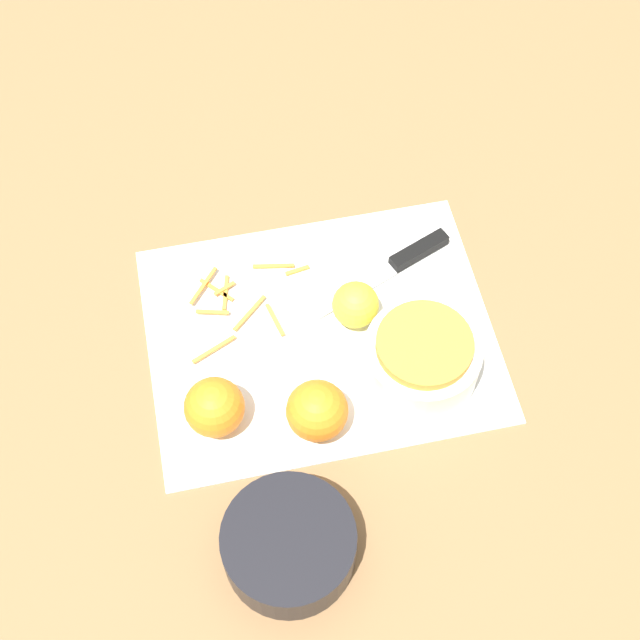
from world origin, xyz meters
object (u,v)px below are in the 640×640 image
orange_left (214,407)px  lemon (356,305)px  bowl_dark (289,545)px  knife (404,259)px  orange_right (317,411)px  bowl_speckled (422,358)px

orange_left → lemon: (-0.20, -0.11, -0.01)m
orange_left → bowl_dark: bearing=107.6°
knife → lemon: lemon is taller
bowl_dark → orange_right: orange_right is taller
knife → lemon: bearing=17.8°
orange_right → bowl_speckled: bearing=-163.0°
bowl_dark → knife: 0.43m
bowl_speckled → orange_right: bowl_speckled is taller
bowl_speckled → bowl_dark: 0.28m
lemon → bowl_dark: bearing=63.8°
knife → lemon: (0.09, 0.07, 0.02)m
orange_right → lemon: (-0.08, -0.14, -0.01)m
bowl_dark → lemon: lemon is taller
bowl_dark → knife: bowl_dark is taller
knife → orange_right: size_ratio=2.78×
orange_right → lemon: bearing=-119.6°
bowl_dark → orange_left: orange_left is taller
bowl_speckled → bowl_dark: (0.20, 0.19, -0.01)m
bowl_dark → bowl_speckled: bearing=-136.7°
bowl_dark → orange_right: size_ratio=2.00×
orange_right → knife: bearing=-127.9°
knife → orange_right: (0.16, 0.21, 0.03)m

